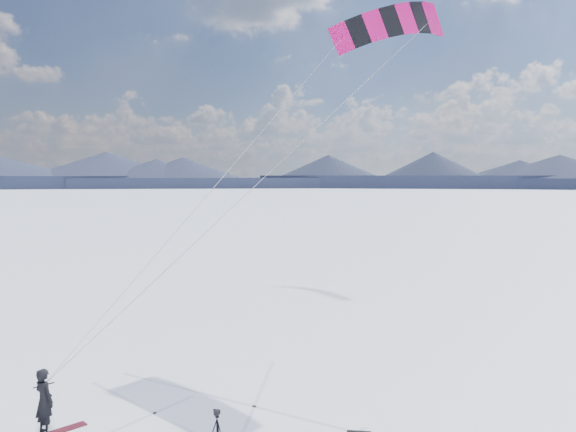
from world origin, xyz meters
TOP-DOWN VIEW (x-y plane):
  - horizon_hills at (-0.00, 0.00)m, footprint 704.00×705.94m
  - snowboard at (-1.78, 3.14)m, footprint 1.53×0.64m
  - tripod at (1.18, -0.64)m, footprint 0.70×0.62m
  - power_kite at (12.96, 7.45)m, footprint 16.37×6.99m

SIDE VIEW (x-z plane):
  - snowboard at x=-1.78m, z-range 0.00..0.04m
  - tripod at x=1.18m, z-range 0.20..1.57m
  - horizon_hills at x=0.00m, z-range -0.78..8.14m
  - power_kite at x=12.96m, z-range 6.92..19.99m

